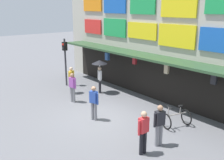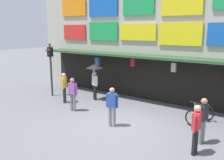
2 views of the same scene
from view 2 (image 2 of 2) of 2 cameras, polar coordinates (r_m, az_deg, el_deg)
ground_plane at (r=10.49m, az=1.04°, el=-10.28°), size 80.00×80.00×0.00m
shopfront at (r=13.73m, az=12.08°, el=11.70°), size 18.00×2.60×8.00m
traffic_light_near at (r=14.65m, az=-14.68°, el=4.42°), size 0.32×0.35×3.20m
bicycle_parked at (r=10.96m, az=20.48°, el=-7.88°), size 1.00×1.31×1.05m
pedestrian_with_umbrella at (r=13.44m, az=-4.24°, el=1.97°), size 0.96×0.96×2.08m
pedestrian_in_white at (r=13.26m, az=-11.51°, el=-1.44°), size 0.38×0.46×1.68m
pedestrian_in_red at (r=9.80m, az=0.01°, el=-6.01°), size 0.51×0.31×1.68m
pedestrian_in_black at (r=11.81m, az=-9.51°, el=-3.03°), size 0.52×0.28×1.68m
pedestrian_in_purple at (r=8.13m, az=19.71°, el=-10.63°), size 0.22×0.53×1.68m
pedestrian_in_green at (r=8.95m, az=21.14°, el=-8.64°), size 0.30×0.52×1.68m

